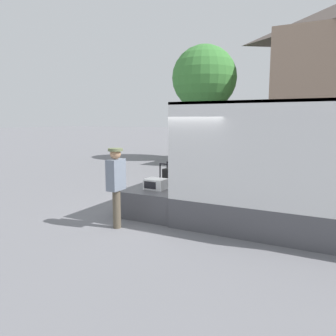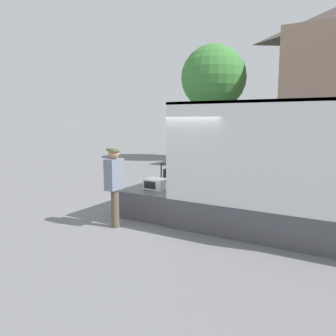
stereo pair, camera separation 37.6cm
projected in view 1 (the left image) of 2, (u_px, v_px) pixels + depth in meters
The scene contains 6 objects.
ground_plane at pixel (187, 215), 8.41m from camera, with size 160.00×160.00×0.00m, color slate.
tailgate_deck at pixel (161, 199), 8.70m from camera, with size 1.51×2.03×0.68m, color #4C4C51.
microwave at pixel (156, 184), 8.35m from camera, with size 0.52×0.43×0.27m.
portable_generator at pixel (174, 176), 9.02m from camera, with size 0.63×0.45×0.58m.
worker_person at pixel (116, 179), 7.28m from camera, with size 0.33×0.44×1.81m.
street_tree at pixel (204, 78), 19.10m from camera, with size 3.76×3.76×6.71m.
Camera 1 is at (3.30, -7.45, 2.45)m, focal length 35.00 mm.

